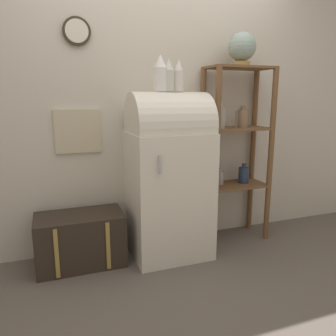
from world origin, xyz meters
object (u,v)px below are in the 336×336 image
globe (242,48)px  vase_left (161,74)px  suitcase_trunk (81,239)px  refrigerator (169,173)px  vase_right (179,77)px  vase_center (169,76)px

globe → vase_left: size_ratio=1.00×
suitcase_trunk → vase_left: vase_left is taller
refrigerator → vase_right: (0.08, -0.01, 0.78)m
globe → vase_right: 0.67m
vase_right → vase_left: bearing=173.2°
suitcase_trunk → vase_center: 1.48m
suitcase_trunk → vase_right: size_ratio=2.74×
vase_left → vase_center: bearing=-7.9°
globe → vase_center: (-0.70, -0.07, -0.26)m
suitcase_trunk → globe: globe is taller
suitcase_trunk → vase_left: (0.68, -0.04, 1.30)m
globe → vase_center: size_ratio=1.12×
vase_left → vase_right: vase_left is taller
vase_left → vase_right: 0.15m
vase_center → refrigerator: bearing=15.7°
suitcase_trunk → vase_right: vase_right is taller
refrigerator → vase_left: vase_left is taller
vase_left → vase_right: size_ratio=1.13×
globe → refrigerator: bearing=-174.3°
refrigerator → globe: 1.25m
vase_right → suitcase_trunk: bearing=176.1°
suitcase_trunk → refrigerator: bearing=-3.6°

